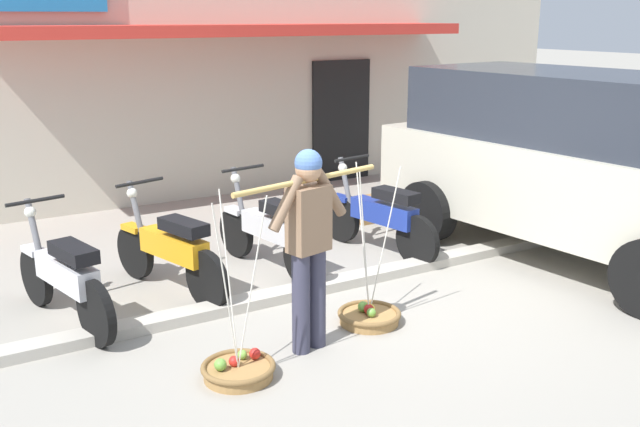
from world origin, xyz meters
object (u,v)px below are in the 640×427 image
motorcycle_second_in_row (170,250)px  motorcycle_nearest_shop (64,277)px  fruit_basket_left_side (369,315)px  parked_truck (581,160)px  fruit_basket_right_side (238,368)px  motorcycle_end_of_row (380,216)px  motorcycle_third_in_row (270,231)px  fruit_vendor (309,237)px  wooden_crate (368,209)px

motorcycle_second_in_row → motorcycle_nearest_shop: bearing=-166.9°
fruit_basket_left_side → motorcycle_second_in_row: 2.10m
motorcycle_nearest_shop → parked_truck: 5.60m
fruit_basket_right_side → motorcycle_nearest_shop: (-0.90, 1.70, 0.38)m
fruit_basket_right_side → motorcycle_end_of_row: fruit_basket_right_side is taller
motorcycle_third_in_row → motorcycle_end_of_row: (1.37, -0.13, 0.00)m
fruit_basket_left_side → motorcycle_second_in_row: size_ratio=0.82×
fruit_vendor → fruit_basket_left_side: size_ratio=1.17×
motorcycle_third_in_row → wooden_crate: motorcycle_third_in_row is taller
motorcycle_second_in_row → wooden_crate: motorcycle_second_in_row is taller
motorcycle_second_in_row → motorcycle_end_of_row: same height
fruit_vendor → motorcycle_end_of_row: bearing=41.5°
fruit_basket_right_side → parked_truck: 4.73m
fruit_basket_left_side → parked_truck: bearing=6.4°
fruit_basket_right_side → parked_truck: size_ratio=0.29×
fruit_vendor → fruit_basket_right_side: size_ratio=1.17×
fruit_basket_left_side → fruit_basket_right_side: size_ratio=1.00×
fruit_vendor → fruit_basket_left_side: bearing=12.7°
fruit_vendor → motorcycle_third_in_row: bearing=72.3°
motorcycle_third_in_row → motorcycle_end_of_row: size_ratio=1.00×
fruit_basket_left_side → parked_truck: (3.11, 0.35, 1.05)m
motorcycle_nearest_shop → parked_truck: bearing=-10.6°
motorcycle_nearest_shop → fruit_basket_left_side: bearing=-30.3°
fruit_basket_left_side → motorcycle_second_in_row: fruit_basket_left_side is taller
fruit_vendor → motorcycle_third_in_row: 2.03m
fruit_vendor → motorcycle_end_of_row: size_ratio=0.94×
motorcycle_nearest_shop → motorcycle_second_in_row: (1.07, 0.25, 0.00)m
motorcycle_nearest_shop → motorcycle_second_in_row: size_ratio=1.01×
fruit_vendor → motorcycle_nearest_shop: (-1.62, 1.54, -0.52)m
motorcycle_end_of_row → parked_truck: size_ratio=0.36×
motorcycle_third_in_row → parked_truck: parked_truck is taller
parked_truck → fruit_basket_left_side: bearing=-173.6°
fruit_basket_left_side → motorcycle_nearest_shop: (-2.35, 1.37, 0.37)m
fruit_basket_right_side → motorcycle_third_in_row: 2.45m
motorcycle_nearest_shop → motorcycle_third_in_row: bearing=8.4°
motorcycle_second_in_row → motorcycle_third_in_row: 1.15m
wooden_crate → motorcycle_second_in_row: bearing=-159.8°
motorcycle_second_in_row → motorcycle_third_in_row: same height
fruit_basket_right_side → motorcycle_end_of_row: bearing=35.2°
motorcycle_end_of_row → fruit_basket_left_side: bearing=-128.2°
fruit_basket_right_side → fruit_basket_left_side: bearing=12.6°
parked_truck → wooden_crate: parked_truck is taller
fruit_vendor → motorcycle_second_in_row: 1.94m
motorcycle_third_in_row → motorcycle_end_of_row: same height
fruit_basket_right_side → wooden_crate: bearing=42.7°
fruit_basket_left_side → motorcycle_second_in_row: (-1.28, 1.62, 0.37)m
fruit_basket_left_side → fruit_basket_right_side: same height
motorcycle_nearest_shop → wooden_crate: bearing=18.5°
motorcycle_nearest_shop → wooden_crate: (4.29, 1.44, -0.29)m
fruit_basket_right_side → motorcycle_second_in_row: size_ratio=0.82×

